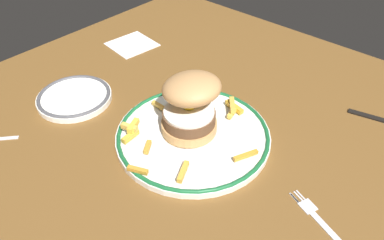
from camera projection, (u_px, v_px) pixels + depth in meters
ground_plane at (200, 149)px, 69.16cm from camera, size 112.11×106.31×4.00cm
dinner_plate at (192, 135)px, 68.02cm from camera, size 29.14×29.14×1.60cm
burger at (191, 103)px, 65.09cm from camera, size 11.58×11.79×11.66cm
fries_pile at (184, 124)px, 68.26cm from camera, size 24.36×26.55×1.97cm
side_plate at (74, 97)px, 77.28cm from camera, size 15.79×15.79×1.60cm
fork at (322, 223)px, 54.05cm from camera, size 13.98×6.32×0.36cm
napkin at (132, 44)px, 96.51cm from camera, size 12.16×12.22×0.40cm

